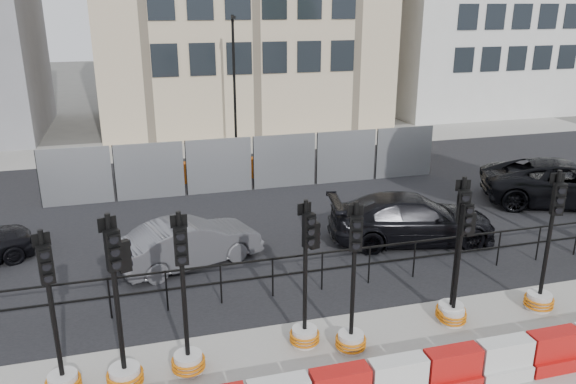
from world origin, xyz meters
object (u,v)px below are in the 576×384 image
object	(u,v)px
traffic_signal_a	(60,362)
traffic_signal_d	(306,313)
traffic_signal_h	(542,283)
car_c	(412,219)

from	to	relation	value
traffic_signal_a	traffic_signal_d	xyz separation A→B (m)	(4.51, 0.27, 0.09)
traffic_signal_a	traffic_signal_h	world-z (taller)	traffic_signal_h
traffic_signal_a	traffic_signal_h	distance (m)	9.94
car_c	traffic_signal_d	bearing A→B (deg)	143.19
traffic_signal_a	car_c	world-z (taller)	traffic_signal_a
traffic_signal_d	traffic_signal_h	distance (m)	5.43
traffic_signal_a	car_c	distance (m)	9.97
traffic_signal_h	traffic_signal_d	bearing A→B (deg)	-166.44
traffic_signal_a	traffic_signal_d	world-z (taller)	traffic_signal_a
traffic_signal_a	traffic_signal_h	bearing A→B (deg)	-13.71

